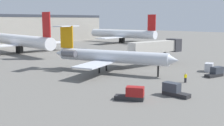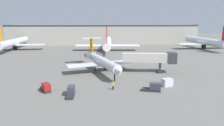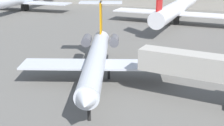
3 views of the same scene
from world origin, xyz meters
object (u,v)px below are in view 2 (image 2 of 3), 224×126
object	(u,v)px
jet_bridge	(153,58)
parked_airliner_west_mid	(108,43)
baggage_tug_trailing	(46,88)
baggage_tug_lead	(153,88)
parked_airliner_west_end	(14,42)
regional_jet	(101,60)
ground_crew_marshaller	(113,86)
cargo_container_uld	(167,82)
baggage_tug_spare	(71,92)
parked_airliner_centre	(204,41)

from	to	relation	value
jet_bridge	parked_airliner_west_mid	size ratio (longest dim) A/B	0.40
baggage_tug_trailing	parked_airliner_west_mid	distance (m)	63.67
baggage_tug_lead	parked_airliner_west_end	size ratio (longest dim) A/B	0.11
regional_jet	ground_crew_marshaller	distance (m)	17.18
baggage_tug_trailing	cargo_container_uld	xyz separation A→B (m)	(27.85, 1.48, 0.07)
baggage_tug_spare	parked_airliner_west_mid	distance (m)	65.28
parked_airliner_west_mid	baggage_tug_lead	bearing A→B (deg)	-84.17
parked_airliner_west_end	jet_bridge	bearing A→B (deg)	-41.12
parked_airliner_centre	ground_crew_marshaller	bearing A→B (deg)	-131.81
jet_bridge	baggage_tug_trailing	world-z (taller)	jet_bridge
regional_jet	parked_airliner_centre	xyz separation A→B (m)	(59.77, 47.37, 0.69)
baggage_tug_spare	parked_airliner_centre	size ratio (longest dim) A/B	0.11
regional_jet	cargo_container_uld	bearing A→B (deg)	-44.86
regional_jet	ground_crew_marshaller	bearing A→B (deg)	-81.99
baggage_tug_spare	cargo_container_uld	size ratio (longest dim) A/B	1.42
cargo_container_uld	parked_airliner_centre	world-z (taller)	parked_airliner_centre
ground_crew_marshaller	jet_bridge	bearing A→B (deg)	47.61
cargo_container_uld	parked_airliner_centre	distance (m)	76.87
cargo_container_uld	parked_airliner_west_end	size ratio (longest dim) A/B	0.08
ground_crew_marshaller	baggage_tug_trailing	bearing A→B (deg)	179.93
jet_bridge	baggage_tug_lead	size ratio (longest dim) A/B	3.80
jet_bridge	parked_airliner_west_end	bearing A→B (deg)	138.88
ground_crew_marshaller	parked_airliner_west_end	world-z (taller)	parked_airliner_west_end
regional_jet	cargo_container_uld	distance (m)	21.86
ground_crew_marshaller	baggage_tug_lead	distance (m)	8.93
jet_bridge	baggage_tug_spare	xyz separation A→B (m)	(-22.03, -17.21, -3.63)
cargo_container_uld	parked_airliner_west_mid	world-z (taller)	parked_airliner_west_mid
baggage_tug_spare	parked_airliner_centre	bearing A→B (deg)	45.30
jet_bridge	ground_crew_marshaller	bearing A→B (deg)	-132.39
parked_airliner_west_mid	parked_airliner_centre	bearing A→B (deg)	3.05
regional_jet	cargo_container_uld	size ratio (longest dim) A/B	9.71
ground_crew_marshaller	parked_airliner_west_end	bearing A→B (deg)	125.41
regional_jet	cargo_container_uld	xyz separation A→B (m)	(15.39, -15.31, -2.60)
cargo_container_uld	parked_airliner_centre	size ratio (longest dim) A/B	0.08
jet_bridge	baggage_tug_spare	distance (m)	28.19
regional_jet	baggage_tug_trailing	xyz separation A→B (m)	(-12.46, -16.79, -2.67)
parked_airliner_west_mid	baggage_tug_spare	bearing A→B (deg)	-100.02
ground_crew_marshaller	cargo_container_uld	size ratio (longest dim) A/B	0.60
baggage_tug_trailing	parked_airliner_west_end	bearing A→B (deg)	116.18
regional_jet	baggage_tug_spare	bearing A→B (deg)	-108.62
regional_jet	jet_bridge	bearing A→B (deg)	-9.43
jet_bridge	regional_jet	bearing A→B (deg)	170.57
ground_crew_marshaller	baggage_tug_trailing	distance (m)	14.83
baggage_tug_lead	baggage_tug_trailing	distance (m)	23.65
baggage_tug_lead	parked_airliner_centre	size ratio (longest dim) A/B	0.11
ground_crew_marshaller	cargo_container_uld	xyz separation A→B (m)	(13.02, 1.50, 0.05)
parked_airliner_west_end	parked_airliner_centre	bearing A→B (deg)	-1.82
parked_airliner_west_mid	cargo_container_uld	bearing A→B (deg)	-79.84
baggage_tug_spare	jet_bridge	bearing A→B (deg)	37.99
cargo_container_uld	parked_airliner_west_mid	xyz separation A→B (m)	(-10.70, 59.75, 3.22)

